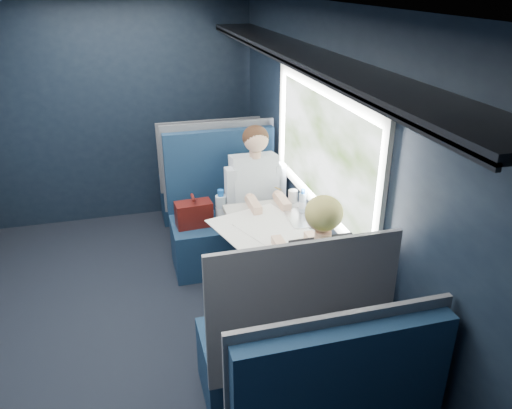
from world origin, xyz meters
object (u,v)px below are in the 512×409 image
object	(u,v)px
seat_bay_near	(225,219)
woman	(317,279)
man	(257,194)
laptop	(312,209)
bottle_small	(303,203)
cup	(293,196)
table	(273,237)
seat_bay_far	(286,344)
seat_row_front	(208,183)

from	to	relation	value
seat_bay_near	woman	world-z (taller)	woman
man	laptop	bearing A→B (deg)	-65.92
man	laptop	xyz separation A→B (m)	(0.27, -0.61, 0.09)
seat_bay_near	laptop	world-z (taller)	seat_bay_near
bottle_small	cup	xyz separation A→B (m)	(0.00, 0.23, -0.04)
man	cup	size ratio (longest dim) A/B	13.30
cup	man	bearing A→B (deg)	129.29
man	seat_bay_near	bearing A→B (deg)	146.66
laptop	cup	xyz separation A→B (m)	(-0.04, 0.33, -0.02)
table	bottle_small	size ratio (longest dim) A/B	4.92
seat_bay_near	seat_bay_far	world-z (taller)	same
table	seat_row_front	xyz separation A→B (m)	(-0.18, 1.80, -0.25)
cup	laptop	bearing A→B (deg)	-82.77
seat_bay_near	seat_row_front	world-z (taller)	seat_bay_near
seat_bay_near	man	bearing A→B (deg)	-33.34
man	woman	bearing A→B (deg)	-90.00
seat_bay_near	woman	bearing A→B (deg)	-80.62
seat_bay_near	seat_row_front	distance (m)	0.93
table	seat_bay_far	bearing A→B (deg)	-101.78
cup	bottle_small	bearing A→B (deg)	-90.00
man	laptop	size ratio (longest dim) A/B	3.67
seat_bay_near	man	size ratio (longest dim) A/B	0.95
man	bottle_small	bearing A→B (deg)	-65.66
table	man	size ratio (longest dim) A/B	0.76
seat_row_front	bottle_small	world-z (taller)	seat_row_front
seat_bay_near	laptop	distance (m)	1.02
man	woman	xyz separation A→B (m)	(0.00, -1.41, 0.01)
table	seat_bay_far	size ratio (longest dim) A/B	0.79
woman	bottle_small	distance (m)	0.93
man	bottle_small	distance (m)	0.57
seat_bay_far	seat_row_front	world-z (taller)	seat_bay_far
woman	laptop	size ratio (longest dim) A/B	3.67
seat_row_front	man	size ratio (longest dim) A/B	0.88
table	seat_row_front	distance (m)	1.82
seat_bay_far	cup	world-z (taller)	seat_bay_far
seat_bay_far	woman	world-z (taller)	woman
seat_bay_far	man	bearing A→B (deg)	80.97
seat_bay_far	bottle_small	distance (m)	1.24
laptop	man	bearing A→B (deg)	114.08
seat_bay_far	laptop	distance (m)	1.17
seat_bay_far	seat_bay_near	bearing A→B (deg)	90.35
table	cup	distance (m)	0.53
table	bottle_small	bearing A→B (deg)	32.60
seat_bay_far	seat_row_front	size ratio (longest dim) A/B	1.09
seat_row_front	bottle_small	size ratio (longest dim) A/B	5.70
seat_bay_near	laptop	bearing A→B (deg)	-55.66
laptop	cup	distance (m)	0.33
man	woman	size ratio (longest dim) A/B	1.00
laptop	bottle_small	world-z (taller)	laptop
seat_row_front	cup	size ratio (longest dim) A/B	11.67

